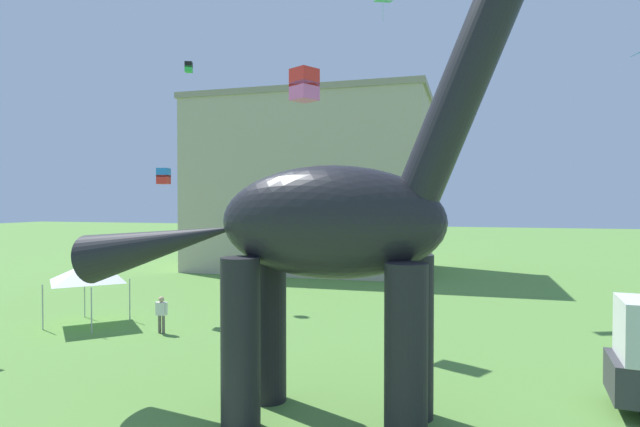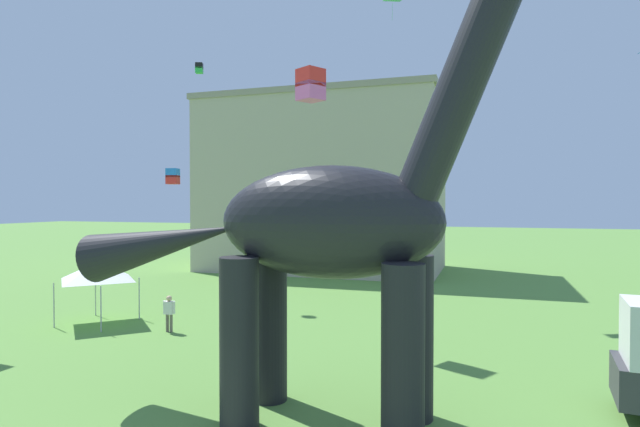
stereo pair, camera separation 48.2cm
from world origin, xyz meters
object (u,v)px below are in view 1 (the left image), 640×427
kite_far_left (304,85)px  kite_high_right (383,1)px  dinosaur_sculpture (327,222)px  festival_canopy_tent (87,272)px  kite_far_right (189,67)px  person_watching_child (161,311)px  kite_near_low (164,176)px

kite_far_left → kite_high_right: (2.11, 8.77, 6.73)m
dinosaur_sculpture → festival_canopy_tent: dinosaur_sculpture is taller
festival_canopy_tent → kite_high_right: (12.53, 10.30, 15.34)m
festival_canopy_tent → kite_high_right: size_ratio=2.47×
festival_canopy_tent → kite_high_right: bearing=39.4°
kite_far_left → kite_far_right: size_ratio=2.20×
dinosaur_sculpture → person_watching_child: 12.66m
festival_canopy_tent → kite_far_right: bearing=87.1°
kite_far_right → kite_near_low: kite_far_right is taller
dinosaur_sculpture → kite_near_low: size_ratio=17.86×
kite_near_low → festival_canopy_tent: bearing=-125.9°
kite_far_left → kite_high_right: size_ratio=1.10×
person_watching_child → kite_far_left: (6.13, 1.92, 10.15)m
dinosaur_sculpture → festival_canopy_tent: 15.99m
kite_high_right → kite_far_right: bearing=-172.2°
kite_far_left → kite_near_low: bearing=169.5°
kite_far_right → person_watching_child: bearing=-66.9°
festival_canopy_tent → kite_far_right: (0.44, 8.64, 11.90)m
dinosaur_sculpture → kite_high_right: size_ratio=11.63×
person_watching_child → kite_high_right: kite_high_right is taller
kite_near_low → dinosaur_sculpture: bearing=-41.5°
dinosaur_sculpture → person_watching_child: dinosaur_sculpture is taller
kite_high_right → person_watching_child: bearing=-127.6°
dinosaur_sculpture → festival_canopy_tent: size_ratio=4.71×
dinosaur_sculpture → kite_high_right: kite_high_right is taller
dinosaur_sculpture → kite_far_right: bearing=160.6°
person_watching_child → kite_near_low: size_ratio=2.00×
dinosaur_sculpture → kite_far_left: (-3.51, 8.87, 5.79)m
kite_far_right → kite_near_low: size_ratio=0.77×
dinosaur_sculpture → festival_canopy_tent: (-13.93, 7.34, -2.82)m
dinosaur_sculpture → kite_near_low: bearing=168.8°
festival_canopy_tent → kite_far_right: 14.72m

